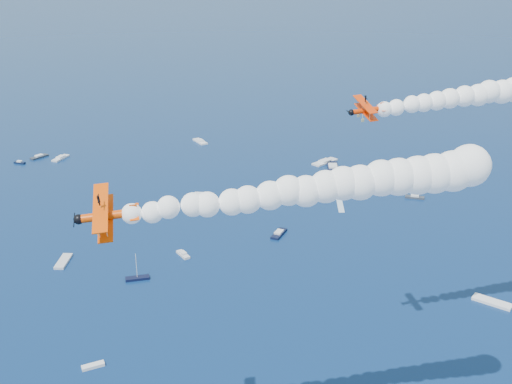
{
  "coord_description": "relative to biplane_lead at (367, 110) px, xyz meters",
  "views": [
    {
      "loc": [
        -9.61,
        -70.04,
        84.27
      ],
      "look_at": [
        -2.21,
        19.6,
        48.22
      ],
      "focal_mm": 43.7,
      "sensor_mm": 36.0,
      "label": 1
    }
  ],
  "objects": [
    {
      "name": "biplane_lead",
      "position": [
        0.0,
        0.0,
        0.0
      ],
      "size": [
        8.09,
        9.3,
        6.39
      ],
      "primitive_type": null,
      "rotation": [
        -0.2,
        0.07,
        3.3
      ],
      "color": "#EB3404"
    },
    {
      "name": "boat_wakes",
      "position": [
        41.06,
        39.94,
        -57.19
      ],
      "size": [
        55.8,
        164.29,
        0.04
      ],
      "color": "white",
      "rests_on": "ground"
    },
    {
      "name": "smoke_trail_lead",
      "position": [
        26.06,
        4.25,
        1.98
      ],
      "size": [
        53.67,
        21.74,
        9.95
      ],
      "primitive_type": null,
      "rotation": [
        0.0,
        0.0,
        3.3
      ],
      "color": "white"
    },
    {
      "name": "spectator_boats",
      "position": [
        -7.24,
        79.33,
        -56.87
      ],
      "size": [
        230.88,
        180.43,
        0.7
      ],
      "color": "black",
      "rests_on": "ground"
    },
    {
      "name": "smoke_trail_trail",
      "position": [
        -14.89,
        -26.44,
        -4.01
      ],
      "size": [
        53.2,
        13.11,
        9.95
      ],
      "primitive_type": null,
      "rotation": [
        0.0,
        0.0,
        3.21
      ],
      "color": "white"
    },
    {
      "name": "biplane_trail",
      "position": [
        -41.22,
        -28.34,
        -5.99
      ],
      "size": [
        9.47,
        11.39,
        9.09
      ],
      "primitive_type": null,
      "rotation": [
        -0.34,
        0.07,
        3.21
      ],
      "color": "#F44905"
    }
  ]
}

